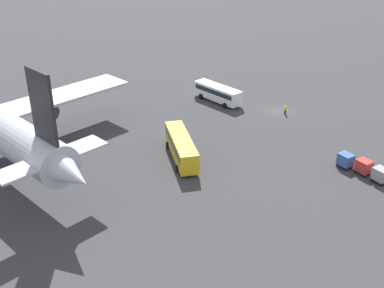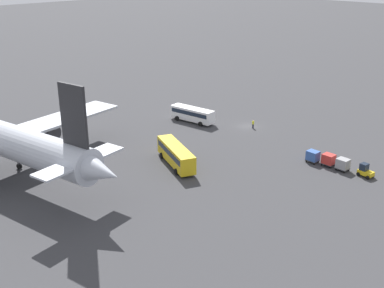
# 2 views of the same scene
# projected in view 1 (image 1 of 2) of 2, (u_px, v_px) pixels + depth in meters

# --- Properties ---
(ground_plane) EXTENTS (600.00, 600.00, 0.00)m
(ground_plane) POSITION_uv_depth(u_px,v_px,m) (280.00, 111.00, 85.52)
(ground_plane) COLOR #38383A
(shuttle_bus_near) EXTENTS (10.24, 3.77, 3.04)m
(shuttle_bus_near) POSITION_uv_depth(u_px,v_px,m) (218.00, 92.00, 88.85)
(shuttle_bus_near) COLOR white
(shuttle_bus_near) RESTS_ON ground
(shuttle_bus_far) EXTENTS (11.81, 7.01, 3.38)m
(shuttle_bus_far) POSITION_uv_depth(u_px,v_px,m) (181.00, 146.00, 69.15)
(shuttle_bus_far) COLOR gold
(shuttle_bus_far) RESTS_ON ground
(worker_person) EXTENTS (0.38, 0.38, 1.74)m
(worker_person) POSITION_uv_depth(u_px,v_px,m) (285.00, 110.00, 83.99)
(worker_person) COLOR #1E1E2D
(worker_person) RESTS_ON ground
(cargo_cart_grey) EXTENTS (2.07, 1.76, 2.06)m
(cargo_cart_grey) POSITION_uv_depth(u_px,v_px,m) (381.00, 174.00, 63.64)
(cargo_cart_grey) COLOR #38383D
(cargo_cart_grey) RESTS_ON ground
(cargo_cart_red) EXTENTS (2.07, 1.76, 2.06)m
(cargo_cart_red) POSITION_uv_depth(u_px,v_px,m) (364.00, 166.00, 65.59)
(cargo_cart_red) COLOR #38383D
(cargo_cart_red) RESTS_ON ground
(cargo_cart_blue) EXTENTS (2.07, 1.76, 2.06)m
(cargo_cart_blue) POSITION_uv_depth(u_px,v_px,m) (346.00, 160.00, 67.21)
(cargo_cart_blue) COLOR #38383D
(cargo_cart_blue) RESTS_ON ground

